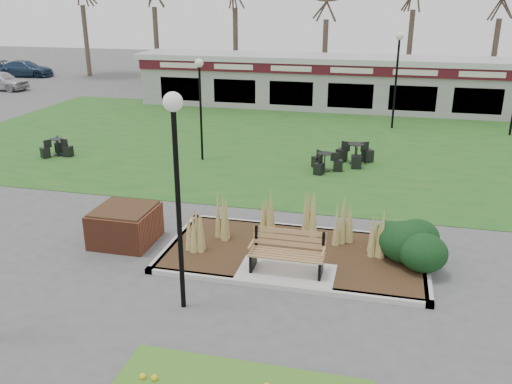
% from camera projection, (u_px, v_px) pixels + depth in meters
% --- Properties ---
extents(ground, '(100.00, 100.00, 0.00)m').
position_uv_depth(ground, '(285.00, 280.00, 12.24)').
color(ground, '#515154').
rests_on(ground, ground).
extents(lawn, '(34.00, 16.00, 0.02)m').
position_uv_depth(lawn, '(337.00, 145.00, 23.19)').
color(lawn, '#205C1D').
rests_on(lawn, ground).
extents(planting_bed, '(6.75, 3.40, 1.27)m').
position_uv_depth(planting_bed, '(348.00, 246.00, 13.06)').
color(planting_bed, '#2F2013').
rests_on(planting_bed, ground).
extents(park_bench, '(1.70, 0.66, 0.93)m').
position_uv_depth(park_bench, '(288.00, 252.00, 12.27)').
color(park_bench, '#A06748').
rests_on(park_bench, ground).
extents(brick_planter, '(1.50, 1.50, 0.95)m').
position_uv_depth(brick_planter, '(125.00, 225.00, 13.96)').
color(brick_planter, brown).
rests_on(brick_planter, ground).
extents(food_pavilion, '(24.60, 3.40, 2.90)m').
position_uv_depth(food_pavilion, '(353.00, 83.00, 29.96)').
color(food_pavilion, '#939396').
rests_on(food_pavilion, ground).
extents(lamp_post_near_right, '(0.37, 0.37, 4.43)m').
position_uv_depth(lamp_post_near_right, '(176.00, 156.00, 10.09)').
color(lamp_post_near_right, black).
rests_on(lamp_post_near_right, ground).
extents(lamp_post_mid_left, '(0.32, 0.32, 3.87)m').
position_uv_depth(lamp_post_mid_left, '(200.00, 87.00, 20.15)').
color(lamp_post_mid_left, black).
rests_on(lamp_post_mid_left, ground).
extents(lamp_post_far_right, '(0.37, 0.37, 4.48)m').
position_uv_depth(lamp_post_far_right, '(398.00, 59.00, 24.98)').
color(lamp_post_far_right, black).
rests_on(lamp_post_far_right, ground).
extents(bistro_set_a, '(1.14, 1.27, 0.68)m').
position_uv_depth(bistro_set_a, '(57.00, 150.00, 21.58)').
color(bistro_set_a, black).
rests_on(bistro_set_a, ground).
extents(bistro_set_b, '(1.20, 1.23, 0.67)m').
position_uv_depth(bistro_set_b, '(324.00, 165.00, 19.68)').
color(bistro_set_b, black).
rests_on(bistro_set_b, ground).
extents(bistro_set_c, '(1.45, 1.36, 0.78)m').
position_uv_depth(bistro_set_c, '(355.00, 157.00, 20.51)').
color(bistro_set_c, black).
rests_on(bistro_set_c, ground).
extents(car_silver, '(3.84, 1.73, 1.28)m').
position_uv_depth(car_silver, '(1.00, 80.00, 36.38)').
color(car_silver, '#BCBBC1').
rests_on(car_silver, ground).
extents(car_black, '(4.78, 3.07, 1.49)m').
position_uv_depth(car_black, '(171.00, 72.00, 39.66)').
color(car_black, black).
rests_on(car_black, ground).
extents(car_blue, '(4.42, 2.25, 1.23)m').
position_uv_depth(car_blue, '(26.00, 69.00, 42.36)').
color(car_blue, navy).
rests_on(car_blue, ground).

